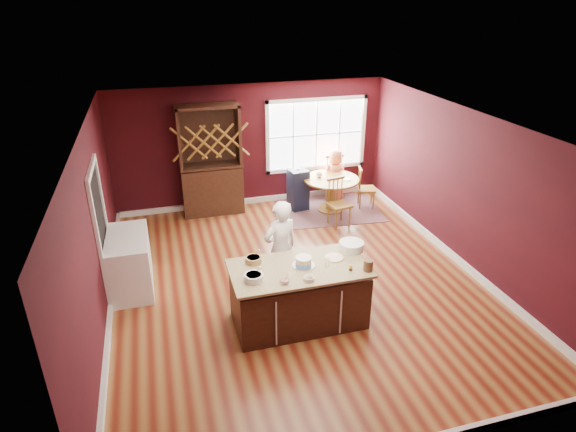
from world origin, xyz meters
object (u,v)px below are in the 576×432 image
at_px(layer_cake, 303,261).
at_px(high_chair, 298,189).
at_px(dining_table, 331,188).
at_px(chair_north, 331,174).
at_px(washer, 130,272).
at_px(dryer, 130,253).
at_px(hutch, 210,161).
at_px(chair_south, 339,203).
at_px(toddler, 294,174).
at_px(kitchen_island, 299,296).
at_px(baker, 280,249).
at_px(seated_woman, 335,175).
at_px(chair_east, 367,187).

distance_m(layer_cake, high_chair, 4.05).
xyz_separation_m(dining_table, chair_north, (0.28, 0.77, 0.01)).
bearing_deg(washer, dryer, 90.00).
xyz_separation_m(high_chair, hutch, (-1.84, 0.35, 0.71)).
xyz_separation_m(chair_south, toddler, (-0.65, 1.12, 0.30)).
bearing_deg(kitchen_island, baker, 94.56).
relative_size(chair_north, washer, 1.18).
height_order(washer, dryer, washer).
height_order(layer_cake, seated_woman, seated_woman).
distance_m(kitchen_island, chair_south, 3.35).
distance_m(baker, chair_east, 3.95).
relative_size(baker, seated_woman, 1.31).
bearing_deg(dining_table, washer, -151.14).
distance_m(hutch, washer, 3.47).
relative_size(high_chair, dryer, 1.05).
bearing_deg(kitchen_island, chair_east, 53.20).
height_order(chair_east, seated_woman, seated_woman).
relative_size(chair_east, chair_south, 0.92).
xyz_separation_m(kitchen_island, seated_woman, (2.12, 4.13, 0.18)).
bearing_deg(chair_north, dining_table, 69.53).
height_order(layer_cake, high_chair, layer_cake).
bearing_deg(hutch, dining_table, -13.93).
bearing_deg(chair_north, seated_woman, 88.28).
height_order(kitchen_island, chair_south, chair_south).
height_order(kitchen_island, baker, baker).
bearing_deg(layer_cake, toddler, 75.47).
distance_m(chair_east, toddler, 1.67).
bearing_deg(dining_table, baker, -123.86).
height_order(baker, washer, baker).
bearing_deg(dining_table, chair_east, -1.95).
relative_size(dining_table, chair_south, 1.19).
xyz_separation_m(chair_south, dryer, (-4.11, -0.91, -0.05)).
xyz_separation_m(kitchen_island, dryer, (-2.36, 1.95, 0.02)).
bearing_deg(dining_table, chair_south, -97.43).
distance_m(high_chair, hutch, 2.00).
xyz_separation_m(chair_south, chair_north, (0.38, 1.54, 0.04)).
bearing_deg(dining_table, chair_north, 69.72).
bearing_deg(layer_cake, washer, 152.35).
bearing_deg(high_chair, dining_table, -31.19).
bearing_deg(washer, kitchen_island, -29.00).
relative_size(layer_cake, chair_east, 0.35).
relative_size(chair_south, hutch, 0.43).
relative_size(layer_cake, chair_north, 0.30).
xyz_separation_m(baker, high_chair, (1.24, 3.12, -0.33)).
height_order(dining_table, high_chair, high_chair).
height_order(layer_cake, washer, layer_cake).
distance_m(kitchen_island, dining_table, 4.07).
xyz_separation_m(dining_table, seated_woman, (0.28, 0.50, 0.08)).
relative_size(chair_south, high_chair, 1.06).
xyz_separation_m(toddler, washer, (-3.46, -2.67, -0.35)).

